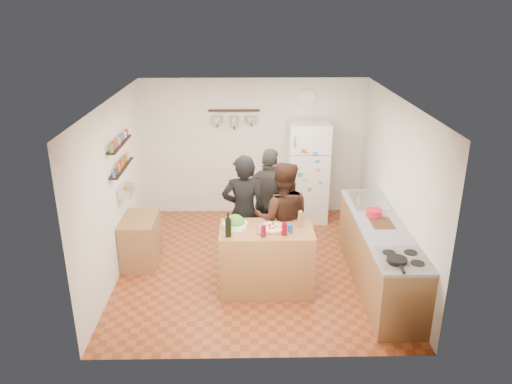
{
  "coord_description": "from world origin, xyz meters",
  "views": [
    {
      "loc": [
        -0.12,
        -6.65,
        3.75
      ],
      "look_at": [
        0.0,
        0.1,
        1.15
      ],
      "focal_mm": 35.0,
      "sensor_mm": 36.0,
      "label": 1
    }
  ],
  "objects_px": {
    "fridge": "(308,172)",
    "wall_clock": "(308,98)",
    "prep_island": "(266,259)",
    "wine_bottle": "(228,228)",
    "person_back": "(270,202)",
    "salt_canister": "(290,228)",
    "counter_run": "(379,255)",
    "salad_bowl": "(235,225)",
    "skillet": "(397,260)",
    "pepper_mill": "(300,220)",
    "side_table": "(141,240)",
    "red_bowl": "(374,213)",
    "person_left": "(244,213)",
    "person_center": "(282,219)"
  },
  "relations": [
    {
      "from": "person_left",
      "to": "counter_run",
      "type": "relative_size",
      "value": 0.67
    },
    {
      "from": "skillet",
      "to": "salad_bowl",
      "type": "bearing_deg",
      "value": 152.19
    },
    {
      "from": "side_table",
      "to": "salad_bowl",
      "type": "bearing_deg",
      "value": -26.59
    },
    {
      "from": "salad_bowl",
      "to": "counter_run",
      "type": "bearing_deg",
      "value": 1.09
    },
    {
      "from": "prep_island",
      "to": "wine_bottle",
      "type": "height_order",
      "value": "wine_bottle"
    },
    {
      "from": "person_back",
      "to": "person_left",
      "type": "bearing_deg",
      "value": 67.5
    },
    {
      "from": "salad_bowl",
      "to": "wall_clock",
      "type": "height_order",
      "value": "wall_clock"
    },
    {
      "from": "person_center",
      "to": "side_table",
      "type": "relative_size",
      "value": 2.11
    },
    {
      "from": "red_bowl",
      "to": "person_back",
      "type": "bearing_deg",
      "value": 153.27
    },
    {
      "from": "person_left",
      "to": "red_bowl",
      "type": "xyz_separation_m",
      "value": [
        1.83,
        -0.25,
        0.09
      ]
    },
    {
      "from": "person_left",
      "to": "person_back",
      "type": "relative_size",
      "value": 1.03
    },
    {
      "from": "prep_island",
      "to": "pepper_mill",
      "type": "distance_m",
      "value": 0.71
    },
    {
      "from": "person_left",
      "to": "counter_run",
      "type": "xyz_separation_m",
      "value": [
        1.88,
        -0.54,
        -0.42
      ]
    },
    {
      "from": "red_bowl",
      "to": "counter_run",
      "type": "bearing_deg",
      "value": -80.03
    },
    {
      "from": "person_back",
      "to": "wine_bottle",
      "type": "bearing_deg",
      "value": 84.05
    },
    {
      "from": "person_left",
      "to": "counter_run",
      "type": "distance_m",
      "value": 2.0
    },
    {
      "from": "salt_canister",
      "to": "counter_run",
      "type": "height_order",
      "value": "salt_canister"
    },
    {
      "from": "person_left",
      "to": "side_table",
      "type": "bearing_deg",
      "value": -4.76
    },
    {
      "from": "salad_bowl",
      "to": "fridge",
      "type": "relative_size",
      "value": 0.18
    },
    {
      "from": "fridge",
      "to": "wall_clock",
      "type": "height_order",
      "value": "wall_clock"
    },
    {
      "from": "prep_island",
      "to": "person_left",
      "type": "distance_m",
      "value": 0.81
    },
    {
      "from": "prep_island",
      "to": "salt_canister",
      "type": "height_order",
      "value": "salt_canister"
    },
    {
      "from": "salad_bowl",
      "to": "skillet",
      "type": "height_order",
      "value": "salad_bowl"
    },
    {
      "from": "wine_bottle",
      "to": "wall_clock",
      "type": "height_order",
      "value": "wall_clock"
    },
    {
      "from": "salad_bowl",
      "to": "wine_bottle",
      "type": "distance_m",
      "value": 0.3
    },
    {
      "from": "counter_run",
      "to": "skillet",
      "type": "xyz_separation_m",
      "value": [
        -0.1,
        -1.04,
        0.49
      ]
    },
    {
      "from": "fridge",
      "to": "skillet",
      "type": "bearing_deg",
      "value": -78.98
    },
    {
      "from": "person_center",
      "to": "salad_bowl",
      "type": "bearing_deg",
      "value": 35.67
    },
    {
      "from": "person_back",
      "to": "wall_clock",
      "type": "bearing_deg",
      "value": -95.12
    },
    {
      "from": "person_center",
      "to": "wall_clock",
      "type": "height_order",
      "value": "wall_clock"
    },
    {
      "from": "counter_run",
      "to": "fridge",
      "type": "height_order",
      "value": "fridge"
    },
    {
      "from": "salt_canister",
      "to": "fridge",
      "type": "bearing_deg",
      "value": 78.22
    },
    {
      "from": "prep_island",
      "to": "wine_bottle",
      "type": "bearing_deg",
      "value": -156.25
    },
    {
      "from": "salad_bowl",
      "to": "skillet",
      "type": "xyz_separation_m",
      "value": [
        1.89,
        -1.0,
        0.0
      ]
    },
    {
      "from": "red_bowl",
      "to": "salad_bowl",
      "type": "bearing_deg",
      "value": -170.57
    },
    {
      "from": "pepper_mill",
      "to": "red_bowl",
      "type": "bearing_deg",
      "value": 16.73
    },
    {
      "from": "person_back",
      "to": "wall_clock",
      "type": "relative_size",
      "value": 5.65
    },
    {
      "from": "counter_run",
      "to": "salt_canister",
      "type": "bearing_deg",
      "value": -170.72
    },
    {
      "from": "prep_island",
      "to": "red_bowl",
      "type": "bearing_deg",
      "value": 13.75
    },
    {
      "from": "side_table",
      "to": "fridge",
      "type": "bearing_deg",
      "value": 30.96
    },
    {
      "from": "person_left",
      "to": "skillet",
      "type": "relative_size",
      "value": 7.42
    },
    {
      "from": "pepper_mill",
      "to": "person_back",
      "type": "distance_m",
      "value": 1.11
    },
    {
      "from": "salt_canister",
      "to": "red_bowl",
      "type": "bearing_deg",
      "value": 21.94
    },
    {
      "from": "wine_bottle",
      "to": "side_table",
      "type": "xyz_separation_m",
      "value": [
        -1.37,
        0.99,
        -0.67
      ]
    },
    {
      "from": "wine_bottle",
      "to": "red_bowl",
      "type": "bearing_deg",
      "value": 16.33
    },
    {
      "from": "wine_bottle",
      "to": "fridge",
      "type": "distance_m",
      "value": 2.93
    },
    {
      "from": "salt_canister",
      "to": "wall_clock",
      "type": "xyz_separation_m",
      "value": [
        0.52,
        2.84,
        1.18
      ]
    },
    {
      "from": "salad_bowl",
      "to": "wine_bottle",
      "type": "bearing_deg",
      "value": -106.5
    },
    {
      "from": "counter_run",
      "to": "wall_clock",
      "type": "relative_size",
      "value": 8.77
    },
    {
      "from": "counter_run",
      "to": "skillet",
      "type": "distance_m",
      "value": 1.15
    }
  ]
}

